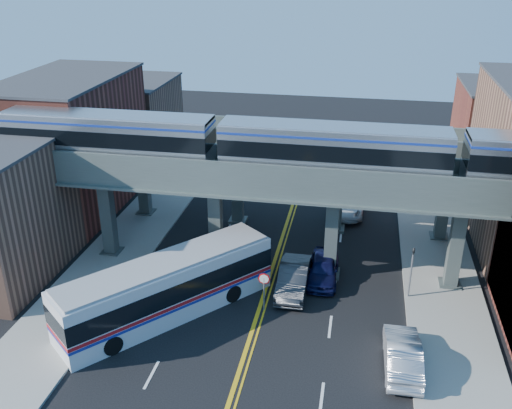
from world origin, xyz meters
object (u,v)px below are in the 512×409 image
at_px(transit_train, 333,148).
at_px(stop_sign, 264,286).
at_px(transit_bus, 167,288).
at_px(car_lane_a, 323,268).
at_px(car_lane_d, 327,176).
at_px(traffic_signal, 412,267).
at_px(car_lane_c, 348,203).
at_px(car_parked_curb, 403,354).
at_px(car_lane_b, 293,278).

bearing_deg(transit_train, stop_sign, -124.83).
relative_size(transit_bus, car_lane_a, 2.51).
bearing_deg(car_lane_a, car_lane_d, 92.74).
bearing_deg(transit_bus, car_lane_d, 21.45).
relative_size(traffic_signal, car_lane_c, 0.71).
height_order(stop_sign, car_parked_curb, stop_sign).
xyz_separation_m(car_lane_a, car_lane_b, (-1.80, -1.70, 0.04)).
xyz_separation_m(traffic_signal, car_lane_d, (-6.59, 18.63, -1.53)).
relative_size(traffic_signal, car_lane_b, 0.76).
bearing_deg(car_lane_b, car_lane_c, 76.63).
xyz_separation_m(car_lane_b, car_lane_c, (3.04, 13.00, -0.08)).
xyz_separation_m(car_lane_b, car_parked_curb, (6.70, -6.51, -0.02)).
bearing_deg(car_parked_curb, car_lane_a, -60.59).
bearing_deg(car_parked_curb, car_lane_c, -80.82).
xyz_separation_m(transit_bus, car_lane_d, (7.99, 23.12, -1.06)).
bearing_deg(car_lane_d, car_parked_curb, -72.82).
xyz_separation_m(traffic_signal, car_lane_c, (-4.36, 12.59, -1.50)).
xyz_separation_m(car_lane_d, car_parked_curb, (5.89, -25.54, 0.10)).
distance_m(transit_train, car_parked_curb, 13.06).
relative_size(stop_sign, car_lane_b, 0.49).
height_order(car_lane_a, car_lane_c, car_lane_a).
xyz_separation_m(transit_bus, car_parked_curb, (13.88, -2.42, -0.96)).
relative_size(car_lane_a, car_lane_c, 0.86).
xyz_separation_m(transit_train, stop_sign, (-3.48, -5.00, -7.40)).
distance_m(transit_train, car_lane_a, 8.34).
bearing_deg(stop_sign, car_lane_a, 52.45).
height_order(stop_sign, car_lane_d, stop_sign).
height_order(car_lane_a, car_lane_b, car_lane_b).
xyz_separation_m(transit_train, transit_bus, (-9.16, -6.49, -7.33)).
bearing_deg(stop_sign, car_lane_b, 59.93).
distance_m(car_lane_b, car_lane_d, 19.05).
distance_m(stop_sign, car_lane_b, 3.12).
bearing_deg(stop_sign, transit_train, 55.17).
xyz_separation_m(traffic_signal, transit_bus, (-14.58, -4.49, -0.47)).
xyz_separation_m(transit_bus, car_lane_c, (10.22, 17.09, -1.02)).
distance_m(stop_sign, traffic_signal, 9.41).
distance_m(stop_sign, car_lane_a, 5.49).
xyz_separation_m(stop_sign, car_parked_curb, (8.20, -3.91, -0.89)).
bearing_deg(car_parked_curb, traffic_signal, -97.23).
bearing_deg(transit_bus, car_parked_curb, -59.38).
bearing_deg(car_lane_a, traffic_signal, -13.51).
bearing_deg(car_lane_c, car_lane_a, -92.87).
relative_size(traffic_signal, car_parked_curb, 0.78).
relative_size(stop_sign, transit_bus, 0.21).
relative_size(car_lane_b, car_lane_c, 0.93).
relative_size(transit_train, transit_bus, 3.56).
relative_size(stop_sign, car_lane_d, 0.50).
relative_size(car_lane_a, car_lane_d, 0.94).
bearing_deg(car_lane_d, transit_train, -81.78).
bearing_deg(transit_train, transit_bus, -144.68).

